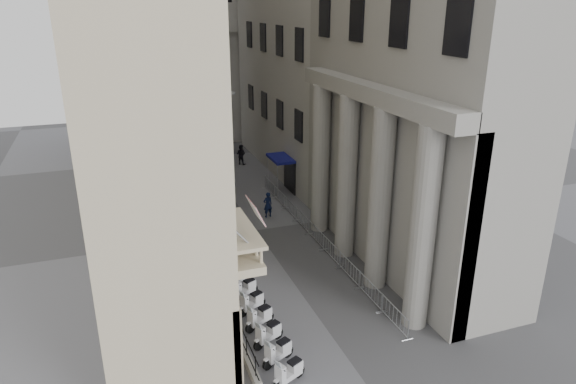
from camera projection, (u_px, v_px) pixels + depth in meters
name	position (u px, v px, depth m)	size (l,w,h in m)	color
far_building	(179.00, 1.00, 55.91)	(22.00, 10.00, 30.00)	#B0AEA6
iron_fence	(198.00, 247.00, 33.27)	(0.30, 28.00, 1.40)	black
blue_awning	(281.00, 192.00, 43.00)	(1.60, 3.00, 3.00)	navy
flag	(259.00, 374.00, 21.89)	(1.00, 1.40, 8.20)	#9E0C11
scooter_0	(289.00, 383.00, 21.35)	(0.56, 1.40, 1.50)	silver
scooter_1	(278.00, 363.00, 22.58)	(0.56, 1.40, 1.50)	silver
scooter_2	(269.00, 344.00, 23.82)	(0.56, 1.40, 1.50)	silver
scooter_3	(260.00, 327.00, 25.05)	(0.56, 1.40, 1.50)	silver
scooter_4	(252.00, 312.00, 26.29)	(0.56, 1.40, 1.50)	silver
scooter_5	(245.00, 298.00, 27.52)	(0.56, 1.40, 1.50)	silver
scooter_6	(239.00, 285.00, 28.76)	(0.56, 1.40, 1.50)	silver
scooter_7	(233.00, 274.00, 29.99)	(0.56, 1.40, 1.50)	silver
scooter_8	(227.00, 263.00, 31.23)	(0.56, 1.40, 1.50)	silver
scooter_9	(222.00, 253.00, 32.47)	(0.56, 1.40, 1.50)	silver
scooter_10	(217.00, 244.00, 33.70)	(0.56, 1.40, 1.50)	silver
scooter_11	(213.00, 235.00, 34.94)	(0.56, 1.40, 1.50)	silver
scooter_12	(209.00, 227.00, 36.17)	(0.56, 1.40, 1.50)	silver
scooter_13	(205.00, 220.00, 37.41)	(0.56, 1.40, 1.50)	silver
scooter_14	(201.00, 213.00, 38.64)	(0.56, 1.40, 1.50)	silver
scooter_15	(198.00, 206.00, 39.88)	(0.56, 1.40, 1.50)	silver
barrier_0	(394.00, 326.00, 25.14)	(0.60, 2.40, 1.10)	#A8ABB0
barrier_1	(370.00, 300.00, 27.34)	(0.60, 2.40, 1.10)	#A8ABB0
barrier_2	(349.00, 278.00, 29.55)	(0.60, 2.40, 1.10)	#A8ABB0
barrier_3	(331.00, 258.00, 31.76)	(0.60, 2.40, 1.10)	#A8ABB0
barrier_4	(316.00, 242.00, 33.97)	(0.60, 2.40, 1.10)	#A8ABB0
barrier_5	(302.00, 227.00, 36.18)	(0.60, 2.40, 1.10)	#A8ABB0
barrier_6	(290.00, 214.00, 38.38)	(0.60, 2.40, 1.10)	#A8ABB0
barrier_7	(279.00, 203.00, 40.59)	(0.60, 2.40, 1.10)	#A8ABB0
barrier_8	(270.00, 192.00, 42.80)	(0.60, 2.40, 1.10)	#A8ABB0
security_tent	(179.00, 158.00, 42.82)	(4.00, 4.00, 3.25)	silver
street_lamp	(201.00, 144.00, 36.05)	(2.91, 1.03, 9.20)	#999CA2
info_kiosk	(202.00, 242.00, 31.75)	(0.39, 0.92, 1.88)	black
pedestrian_a	(268.00, 205.00, 37.61)	(0.70, 0.46, 1.92)	black
pedestrian_b	(241.00, 154.00, 49.95)	(0.96, 0.74, 1.97)	black
pedestrian_c	(198.00, 164.00, 46.92)	(0.97, 0.63, 1.98)	black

